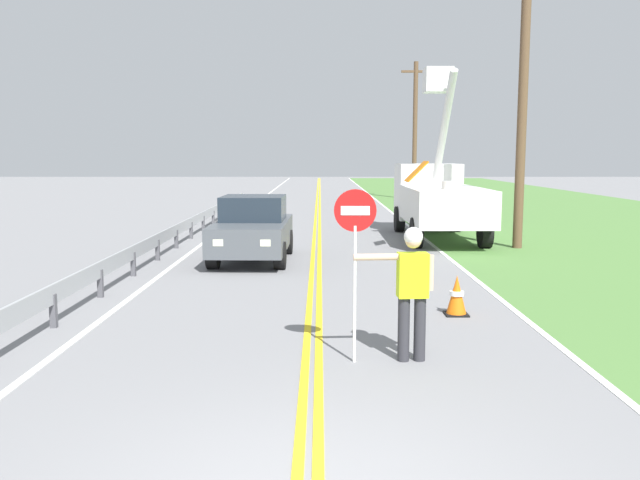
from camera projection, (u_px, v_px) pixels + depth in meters
name	position (u px, v px, depth m)	size (l,w,h in m)	color
grass_verge_right	(622.00, 228.00, 25.04)	(16.00, 110.00, 0.01)	#517F3D
centerline_yellow_left	(315.00, 228.00, 25.05)	(0.11, 110.00, 0.01)	yellow
centerline_yellow_right	(320.00, 228.00, 25.05)	(0.11, 110.00, 0.01)	yellow
edge_line_right	(412.00, 228.00, 25.04)	(0.12, 110.00, 0.01)	silver
edge_line_left	(223.00, 228.00, 25.05)	(0.12, 110.00, 0.01)	silver
flagger_worker	(412.00, 285.00, 8.79)	(1.09, 0.27, 1.83)	#2D2D33
stop_sign_paddle	(355.00, 236.00, 8.65)	(0.56, 0.04, 2.33)	silver
utility_bucket_truck	(437.00, 196.00, 22.09)	(2.67, 6.81, 5.65)	white
oncoming_sedan_nearest	(253.00, 229.00, 17.31)	(1.99, 4.14, 1.70)	#4C5156
utility_pole_near	(523.00, 104.00, 19.21)	(1.80, 0.28, 8.17)	brown
utility_pole_mid	(415.00, 128.00, 40.77)	(1.80, 0.28, 8.47)	brown
traffic_cone_lead	(457.00, 296.00, 11.43)	(0.40, 0.40, 0.70)	orange
traffic_cone_mid	(418.00, 270.00, 14.03)	(0.40, 0.40, 0.70)	orange
guardrail_left_shoulder	(184.00, 227.00, 20.77)	(0.10, 32.00, 0.71)	#9EA0A3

